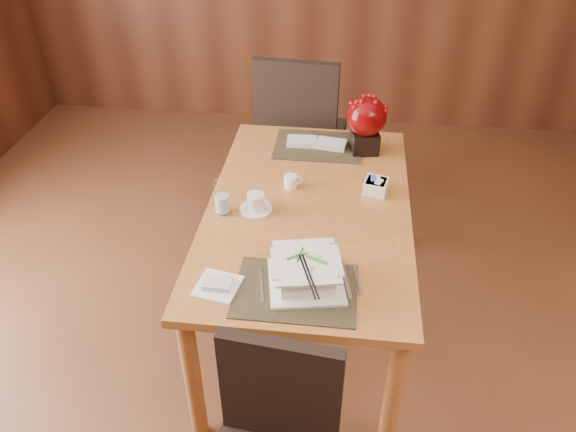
# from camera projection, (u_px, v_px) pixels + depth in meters

# --- Properties ---
(ground) EXTENTS (6.00, 6.00, 0.00)m
(ground) POSITION_uv_depth(u_px,v_px,m) (293.00, 423.00, 2.46)
(ground) COLOR brown
(ground) RESTS_ON ground
(dining_table) EXTENTS (0.90, 1.50, 0.75)m
(dining_table) POSITION_uv_depth(u_px,v_px,m) (308.00, 223.00, 2.56)
(dining_table) COLOR #BC7134
(dining_table) RESTS_ON ground
(placemat_near) EXTENTS (0.45, 0.33, 0.01)m
(placemat_near) POSITION_uv_depth(u_px,v_px,m) (296.00, 291.00, 2.06)
(placemat_near) COLOR black
(placemat_near) RESTS_ON dining_table
(placemat_far) EXTENTS (0.45, 0.33, 0.01)m
(placemat_far) POSITION_uv_depth(u_px,v_px,m) (318.00, 146.00, 2.94)
(placemat_far) COLOR black
(placemat_far) RESTS_ON dining_table
(soup_setting) EXTENTS (0.32, 0.32, 0.11)m
(soup_setting) POSITION_uv_depth(u_px,v_px,m) (306.00, 272.00, 2.06)
(soup_setting) COLOR white
(soup_setting) RESTS_ON dining_table
(coffee_cup) EXTENTS (0.14, 0.14, 0.08)m
(coffee_cup) POSITION_uv_depth(u_px,v_px,m) (256.00, 203.00, 2.46)
(coffee_cup) COLOR white
(coffee_cup) RESTS_ON dining_table
(water_glass) EXTENTS (0.08, 0.08, 0.16)m
(water_glass) POSITION_uv_depth(u_px,v_px,m) (222.00, 197.00, 2.42)
(water_glass) COLOR white
(water_glass) RESTS_ON dining_table
(creamer_jug) EXTENTS (0.10, 0.10, 0.06)m
(creamer_jug) POSITION_uv_depth(u_px,v_px,m) (291.00, 181.00, 2.61)
(creamer_jug) COLOR white
(creamer_jug) RESTS_ON dining_table
(sugar_caddy) EXTENTS (0.12, 0.12, 0.06)m
(sugar_caddy) POSITION_uv_depth(u_px,v_px,m) (376.00, 186.00, 2.58)
(sugar_caddy) COLOR white
(sugar_caddy) RESTS_ON dining_table
(berry_decor) EXTENTS (0.20, 0.20, 0.30)m
(berry_decor) POSITION_uv_depth(u_px,v_px,m) (366.00, 122.00, 2.80)
(berry_decor) COLOR black
(berry_decor) RESTS_ON dining_table
(napkins_far) EXTENTS (0.32, 0.13, 0.03)m
(napkins_far) POSITION_uv_depth(u_px,v_px,m) (318.00, 143.00, 2.93)
(napkins_far) COLOR silver
(napkins_far) RESTS_ON dining_table
(bread_plate) EXTENTS (0.18, 0.18, 0.01)m
(bread_plate) POSITION_uv_depth(u_px,v_px,m) (218.00, 286.00, 2.08)
(bread_plate) COLOR white
(bread_plate) RESTS_ON dining_table
(far_chair) EXTENTS (0.55, 0.55, 1.08)m
(far_chair) POSITION_uv_depth(u_px,v_px,m) (299.00, 129.00, 3.40)
(far_chair) COLOR black
(far_chair) RESTS_ON ground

